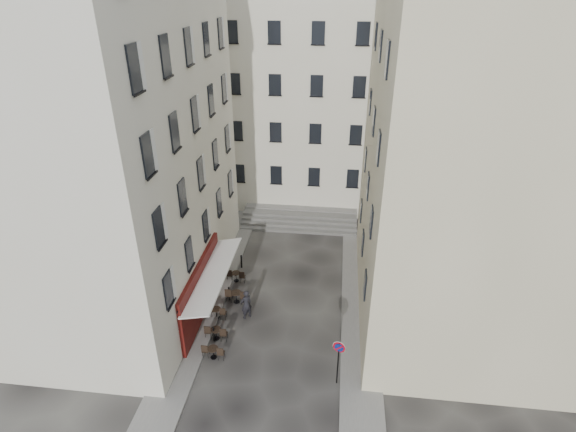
# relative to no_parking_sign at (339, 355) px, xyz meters

# --- Properties ---
(ground) EXTENTS (90.00, 90.00, 0.00)m
(ground) POSITION_rel_no_parking_sign_xyz_m (-3.33, 3.08, -1.83)
(ground) COLOR black
(ground) RESTS_ON ground
(sidewalk_left) EXTENTS (2.00, 22.00, 0.12)m
(sidewalk_left) POSITION_rel_no_parking_sign_xyz_m (-7.83, 7.08, -1.77)
(sidewalk_left) COLOR slate
(sidewalk_left) RESTS_ON ground
(sidewalk_right) EXTENTS (2.00, 18.00, 0.12)m
(sidewalk_right) POSITION_rel_no_parking_sign_xyz_m (1.17, 6.08, -1.77)
(sidewalk_right) COLOR slate
(sidewalk_right) RESTS_ON ground
(building_left) EXTENTS (12.20, 16.20, 20.60)m
(building_left) POSITION_rel_no_parking_sign_xyz_m (-13.83, 6.08, 8.48)
(building_left) COLOR beige
(building_left) RESTS_ON ground
(building_right) EXTENTS (12.20, 14.20, 18.60)m
(building_right) POSITION_rel_no_parking_sign_xyz_m (7.17, 6.58, 7.48)
(building_right) COLOR #BAB18A
(building_right) RESTS_ON ground
(building_back) EXTENTS (18.20, 10.20, 18.60)m
(building_back) POSITION_rel_no_parking_sign_xyz_m (-4.33, 22.08, 7.48)
(building_back) COLOR beige
(building_back) RESTS_ON ground
(cafe_storefront) EXTENTS (1.74, 7.30, 3.50)m
(cafe_storefront) POSITION_rel_no_parking_sign_xyz_m (-7.65, 4.08, 0.05)
(cafe_storefront) COLOR #44090A
(cafe_storefront) RESTS_ON ground
(stone_steps) EXTENTS (9.00, 3.15, 0.80)m
(stone_steps) POSITION_rel_no_parking_sign_xyz_m (-3.33, 15.65, -1.43)
(stone_steps) COLOR #5A5855
(stone_steps) RESTS_ON ground
(bollard_near) EXTENTS (0.12, 0.12, 0.98)m
(bollard_near) POSITION_rel_no_parking_sign_xyz_m (-6.58, 2.08, -1.30)
(bollard_near) COLOR black
(bollard_near) RESTS_ON ground
(bollard_mid) EXTENTS (0.12, 0.12, 0.98)m
(bollard_mid) POSITION_rel_no_parking_sign_xyz_m (-6.58, 5.58, -1.30)
(bollard_mid) COLOR black
(bollard_mid) RESTS_ON ground
(bollard_far) EXTENTS (0.12, 0.12, 0.98)m
(bollard_far) POSITION_rel_no_parking_sign_xyz_m (-6.58, 9.08, -1.30)
(bollard_far) COLOR black
(bollard_far) RESTS_ON ground
(no_parking_sign) EXTENTS (0.57, 0.21, 2.58)m
(no_parking_sign) POSITION_rel_no_parking_sign_xyz_m (0.00, 0.00, 0.00)
(no_parking_sign) COLOR black
(no_parking_sign) RESTS_ON ground
(bistro_table_a) EXTENTS (1.17, 0.55, 0.82)m
(bistro_table_a) POSITION_rel_no_parking_sign_xyz_m (-6.29, 0.89, -1.41)
(bistro_table_a) COLOR black
(bistro_table_a) RESTS_ON ground
(bistro_table_b) EXTENTS (1.24, 0.58, 0.87)m
(bistro_table_b) POSITION_rel_no_parking_sign_xyz_m (-6.50, 2.24, -1.38)
(bistro_table_b) COLOR black
(bistro_table_b) RESTS_ON ground
(bistro_table_c) EXTENTS (1.16, 0.55, 0.82)m
(bistro_table_c) POSITION_rel_no_parking_sign_xyz_m (-6.93, 3.93, -1.41)
(bistro_table_c) COLOR black
(bistro_table_c) RESTS_ON ground
(bistro_table_d) EXTENTS (1.33, 0.62, 0.94)m
(bistro_table_d) POSITION_rel_no_parking_sign_xyz_m (-6.10, 5.42, -1.35)
(bistro_table_d) COLOR black
(bistro_table_d) RESTS_ON ground
(bistro_table_e) EXTENTS (1.19, 0.56, 0.83)m
(bistro_table_e) POSITION_rel_no_parking_sign_xyz_m (-6.59, 7.52, -1.40)
(bistro_table_e) COLOR black
(bistro_table_e) RESTS_ON ground
(pedestrian) EXTENTS (0.80, 0.79, 1.86)m
(pedestrian) POSITION_rel_no_parking_sign_xyz_m (-5.23, 4.16, -0.89)
(pedestrian) COLOR black
(pedestrian) RESTS_ON ground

